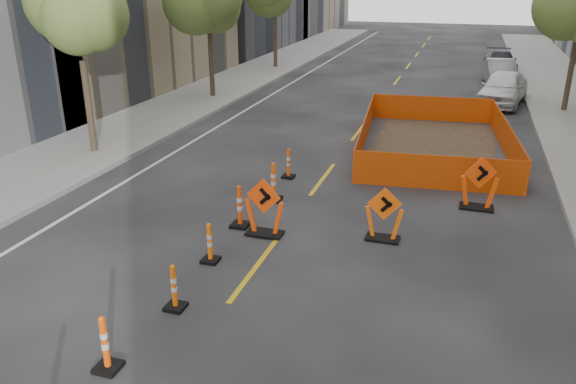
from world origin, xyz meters
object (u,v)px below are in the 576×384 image
(chevron_sign_right, at_px, (479,183))
(parked_car_near, at_px, (503,88))
(channelizer_7, at_px, (273,182))
(chevron_sign_left, at_px, (264,207))
(parked_car_far, at_px, (500,61))
(channelizer_3, at_px, (105,343))
(channelizer_4, at_px, (174,287))
(parked_car_mid, at_px, (500,73))
(channelizer_8, at_px, (288,163))
(channelizer_5, at_px, (210,243))
(chevron_sign_center, at_px, (384,214))
(channelizer_6, at_px, (240,206))

(chevron_sign_right, height_order, parked_car_near, parked_car_near)
(channelizer_7, relative_size, chevron_sign_left, 0.75)
(parked_car_far, bearing_deg, channelizer_3, -104.64)
(channelizer_4, distance_m, parked_car_mid, 26.98)
(channelizer_3, height_order, parked_car_far, parked_car_far)
(chevron_sign_left, bearing_deg, channelizer_4, -92.97)
(channelizer_3, bearing_deg, channelizer_7, 88.54)
(channelizer_3, height_order, channelizer_8, channelizer_3)
(channelizer_3, height_order, channelizer_4, channelizer_3)
(channelizer_5, bearing_deg, chevron_sign_right, 41.33)
(channelizer_5, relative_size, chevron_sign_center, 0.69)
(channelizer_4, relative_size, parked_car_far, 0.21)
(channelizer_8, bearing_deg, channelizer_6, -90.93)
(channelizer_4, relative_size, channelizer_7, 0.85)
(channelizer_7, bearing_deg, chevron_sign_right, 11.56)
(chevron_sign_center, bearing_deg, channelizer_6, 171.18)
(channelizer_3, xyz_separation_m, channelizer_4, (0.20, 1.94, -0.03))
(channelizer_5, distance_m, parked_car_far, 30.11)
(channelizer_6, bearing_deg, channelizer_4, -86.65)
(channelizer_3, relative_size, channelizer_8, 1.05)
(channelizer_4, bearing_deg, parked_car_near, 72.47)
(channelizer_3, distance_m, channelizer_5, 3.87)
(channelizer_8, height_order, chevron_sign_center, chevron_sign_center)
(chevron_sign_left, height_order, chevron_sign_right, chevron_sign_right)
(channelizer_3, height_order, chevron_sign_left, chevron_sign_left)
(chevron_sign_center, bearing_deg, parked_car_mid, 67.11)
(chevron_sign_left, relative_size, parked_car_near, 0.32)
(channelizer_8, bearing_deg, chevron_sign_left, -80.44)
(channelizer_6, xyz_separation_m, chevron_sign_right, (5.76, 3.07, 0.19))
(chevron_sign_right, xyz_separation_m, parked_car_far, (1.29, 24.28, -0.09))
(channelizer_6, relative_size, channelizer_7, 1.00)
(chevron_sign_center, relative_size, parked_car_mid, 0.31)
(channelizer_5, relative_size, channelizer_7, 0.84)
(channelizer_6, relative_size, parked_car_far, 0.25)
(channelizer_6, bearing_deg, parked_car_mid, 72.84)
(chevron_sign_right, bearing_deg, parked_car_mid, 62.63)
(channelizer_5, bearing_deg, parked_car_near, 70.39)
(channelizer_7, relative_size, chevron_sign_center, 0.82)
(channelizer_8, height_order, chevron_sign_left, chevron_sign_left)
(channelizer_6, bearing_deg, channelizer_7, 83.27)
(chevron_sign_left, bearing_deg, channelizer_3, -92.05)
(chevron_sign_center, height_order, parked_car_mid, parked_car_mid)
(chevron_sign_left, distance_m, parked_car_far, 28.32)
(channelizer_6, relative_size, channelizer_8, 1.17)
(channelizer_7, distance_m, chevron_sign_right, 5.65)
(channelizer_4, bearing_deg, channelizer_8, 91.21)
(channelizer_4, height_order, channelizer_7, channelizer_7)
(parked_car_near, bearing_deg, channelizer_5, -98.34)
(channelizer_3, height_order, parked_car_near, parked_car_near)
(channelizer_3, xyz_separation_m, channelizer_5, (0.04, 3.87, -0.03))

